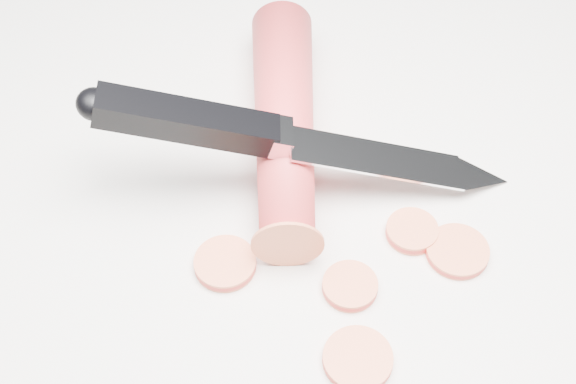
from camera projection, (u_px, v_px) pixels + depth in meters
name	position (u px, v px, depth m)	size (l,w,h in m)	color
ground	(340.00, 195.00, 0.50)	(2.40, 2.40, 0.00)	white
carrot	(284.00, 122.00, 0.51)	(0.04, 0.04, 0.19)	red
carrot_slice_0	(457.00, 251.00, 0.47)	(0.04, 0.04, 0.01)	#EC6940
carrot_slice_1	(412.00, 231.00, 0.48)	(0.03, 0.03, 0.01)	#EC6940
carrot_slice_2	(358.00, 359.00, 0.43)	(0.04, 0.04, 0.01)	#EC6940
carrot_slice_3	(225.00, 263.00, 0.47)	(0.04, 0.04, 0.01)	#EC6940
carrot_slice_4	(350.00, 286.00, 0.46)	(0.03, 0.03, 0.01)	#EC6940
kitchen_knife	(305.00, 138.00, 0.47)	(0.25, 0.13, 0.09)	silver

